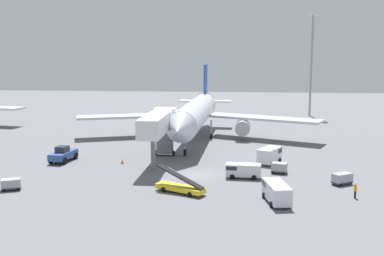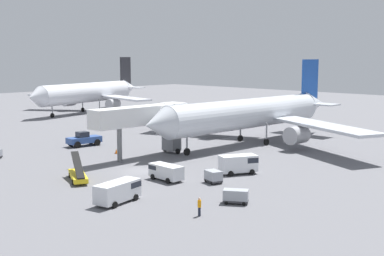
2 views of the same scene
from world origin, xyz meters
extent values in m
plane|color=slate|center=(0.00, 0.00, 0.00)|extent=(300.00, 300.00, 0.00)
cylinder|color=silver|center=(-2.80, 25.72, 5.28)|extent=(5.85, 35.08, 4.99)
cone|color=silver|center=(-3.28, 6.17, 5.28)|extent=(4.99, 4.26, 4.89)
cone|color=silver|center=(-2.29, 46.42, 5.66)|extent=(4.90, 6.56, 4.74)
cube|color=#1947A3|center=(-2.33, 44.81, 10.27)|extent=(0.48, 5.07, 7.98)
cube|color=silver|center=(0.65, 44.27, 5.90)|extent=(6.08, 3.83, 0.24)
cube|color=silver|center=(-5.33, 44.42, 5.90)|extent=(6.08, 3.83, 0.24)
cube|color=silver|center=(10.13, 28.73, 4.16)|extent=(22.85, 13.67, 0.44)
cube|color=silver|center=(-15.57, 29.37, 4.16)|extent=(23.04, 12.72, 0.44)
cylinder|color=#A8A8AD|center=(6.23, 27.44, 2.44)|extent=(2.95, 3.78, 2.86)
cylinder|color=#A8A8AD|center=(-11.74, 27.88, 2.44)|extent=(2.95, 3.78, 2.86)
cylinder|color=gray|center=(-3.14, 12.08, 2.17)|extent=(0.28, 0.28, 3.23)
cylinder|color=black|center=(-3.14, 12.08, 0.55)|extent=(0.38, 1.11, 1.10)
cylinder|color=gray|center=(0.12, 27.74, 2.17)|extent=(0.28, 0.28, 3.23)
cylinder|color=black|center=(0.12, 27.74, 0.55)|extent=(0.38, 1.11, 1.10)
cylinder|color=gray|center=(-5.62, 27.89, 2.17)|extent=(0.28, 0.28, 3.23)
cylinder|color=black|center=(-5.62, 27.89, 0.55)|extent=(0.38, 1.11, 1.10)
cube|color=silver|center=(-6.44, 4.79, 6.33)|extent=(3.00, 14.41, 2.70)
cube|color=red|center=(-7.96, 4.79, 6.33)|extent=(0.04, 12.11, 0.44)
cube|color=silver|center=(-6.44, 12.60, 6.33)|extent=(3.45, 2.80, 2.84)
cube|color=#232833|center=(-6.44, 13.90, 6.58)|extent=(3.30, 0.24, 0.90)
cube|color=slate|center=(-6.44, 12.00, 2.69)|extent=(2.55, 1.80, 4.58)
cylinder|color=black|center=(-7.86, 12.00, 0.40)|extent=(0.30, 0.80, 0.80)
cylinder|color=black|center=(-5.01, 12.00, 0.40)|extent=(0.30, 0.80, 0.80)
cylinder|color=slate|center=(-6.44, 1.91, 2.49)|extent=(0.70, 0.70, 4.98)
cube|color=#2D4C8E|center=(-21.29, 5.99, 1.04)|extent=(2.86, 5.85, 0.99)
cube|color=#232833|center=(-21.32, 5.71, 1.99)|extent=(1.78, 1.96, 0.90)
cylinder|color=black|center=(-20.40, 4.05, 0.55)|extent=(0.51, 1.14, 1.10)
cylinder|color=black|center=(-22.56, 4.28, 0.55)|extent=(0.51, 1.14, 1.10)
cylinder|color=black|center=(-20.02, 7.70, 0.55)|extent=(0.51, 1.14, 1.10)
cylinder|color=black|center=(-22.18, 7.93, 0.55)|extent=(0.51, 1.14, 1.10)
cube|color=yellow|center=(-1.20, -8.47, 0.57)|extent=(6.33, 4.30, 0.55)
cube|color=black|center=(-1.20, -8.47, 1.97)|extent=(6.03, 3.65, 2.18)
cylinder|color=black|center=(-3.23, -8.33, 0.30)|extent=(0.63, 0.47, 0.60)
cylinder|color=black|center=(-2.52, -6.92, 0.30)|extent=(0.63, 0.47, 0.60)
cylinder|color=black|center=(0.12, -10.02, 0.30)|extent=(0.63, 0.47, 0.60)
cylinder|color=black|center=(0.83, -8.61, 0.30)|extent=(0.63, 0.47, 0.60)
cube|color=silver|center=(6.29, -0.93, 1.10)|extent=(4.66, 2.03, 1.63)
cube|color=#1E232D|center=(4.73, -0.86, 1.46)|extent=(1.55, 1.91, 0.52)
cylinder|color=black|center=(4.83, -1.74, 0.34)|extent=(0.69, 0.36, 0.68)
cylinder|color=black|center=(4.91, 0.01, 0.34)|extent=(0.69, 0.36, 0.68)
cylinder|color=black|center=(7.67, -1.87, 0.34)|extent=(0.69, 0.36, 0.68)
cylinder|color=black|center=(7.75, -0.12, 0.34)|extent=(0.69, 0.36, 0.68)
cube|color=silver|center=(9.88, -11.02, 1.24)|extent=(3.01, 5.57, 1.90)
cube|color=#1E232D|center=(9.52, -9.26, 1.65)|extent=(2.32, 2.06, 0.61)
cylinder|color=black|center=(8.61, -9.61, 0.34)|extent=(0.49, 0.74, 0.68)
cylinder|color=black|center=(10.49, -9.23, 0.34)|extent=(0.49, 0.74, 0.68)
cylinder|color=black|center=(9.26, -12.82, 0.34)|extent=(0.49, 0.74, 0.68)
cylinder|color=black|center=(11.14, -12.44, 0.34)|extent=(0.49, 0.74, 0.68)
cube|color=white|center=(10.23, 7.91, 1.34)|extent=(3.99, 5.15, 2.09)
cube|color=#1E232D|center=(10.96, 9.34, 1.80)|extent=(2.57, 2.30, 0.67)
cylinder|color=black|center=(10.00, 9.67, 0.34)|extent=(0.64, 0.78, 0.68)
cylinder|color=black|center=(11.78, 8.76, 0.34)|extent=(0.64, 0.78, 0.68)
cylinder|color=black|center=(8.68, 7.06, 0.34)|extent=(0.64, 0.78, 0.68)
cylinder|color=black|center=(10.46, 6.16, 0.34)|extent=(0.64, 0.78, 0.68)
cube|color=#38383D|center=(18.67, -2.77, 0.29)|extent=(2.81, 2.46, 0.22)
cube|color=#999EA5|center=(18.67, -2.77, 0.92)|extent=(2.81, 2.46, 1.04)
cylinder|color=black|center=(18.26, -3.74, 0.18)|extent=(0.37, 0.30, 0.36)
cylinder|color=black|center=(17.61, -2.76, 0.18)|extent=(0.37, 0.30, 0.36)
cylinder|color=black|center=(19.74, -2.77, 0.18)|extent=(0.37, 0.30, 0.36)
cylinder|color=black|center=(19.09, -1.79, 0.18)|extent=(0.37, 0.30, 0.36)
cylinder|color=black|center=(-21.31, -8.56, 0.18)|extent=(0.38, 0.26, 0.36)
cube|color=#38383D|center=(11.24, 2.10, 0.29)|extent=(2.33, 1.91, 0.22)
cube|color=#999EA5|center=(11.24, 2.10, 0.94)|extent=(2.33, 1.91, 1.08)
cylinder|color=black|center=(10.38, 1.68, 0.18)|extent=(0.38, 0.21, 0.36)
cylinder|color=black|center=(10.73, 2.92, 0.18)|extent=(0.38, 0.21, 0.36)
cylinder|color=black|center=(11.74, 1.29, 0.18)|extent=(0.38, 0.21, 0.36)
cylinder|color=black|center=(12.10, 2.53, 0.18)|extent=(0.38, 0.21, 0.36)
cylinder|color=#1E2333|center=(18.93, -8.42, 0.43)|extent=(0.31, 0.31, 0.86)
cylinder|color=orange|center=(18.93, -8.42, 1.20)|extent=(0.42, 0.42, 0.68)
sphere|color=tan|center=(18.93, -8.42, 1.67)|extent=(0.23, 0.23, 0.23)
cube|color=black|center=(-11.90, 5.47, 0.01)|extent=(0.49, 0.49, 0.03)
cone|color=orange|center=(-11.90, 5.47, 0.38)|extent=(0.41, 0.41, 0.71)
cylinder|color=silver|center=(-63.76, 35.34, 5.36)|extent=(12.32, 31.40, 5.14)
cone|color=silver|center=(-59.66, 18.46, 5.36)|extent=(5.76, 4.76, 5.03)
cone|color=silver|center=(-68.10, 53.22, 5.74)|extent=(6.09, 6.71, 4.88)
cube|color=#232328|center=(-67.76, 51.83, 10.49)|extent=(1.41, 4.45, 8.22)
cube|color=silver|center=(-64.67, 52.16, 6.00)|extent=(6.76, 4.63, 0.24)
cube|color=silver|center=(-70.66, 50.70, 6.00)|extent=(6.76, 4.63, 0.24)
cube|color=silver|center=(-53.82, 40.51, 4.20)|extent=(19.14, 7.16, 0.44)
cube|color=silver|center=(-74.97, 35.38, 4.20)|extent=(17.80, 14.54, 0.44)
cylinder|color=#A8A8AD|center=(-56.66, 38.73, 2.63)|extent=(3.29, 3.86, 2.57)
cylinder|color=#A8A8AD|center=(-71.63, 35.10, 2.63)|extent=(3.29, 3.86, 2.57)
cylinder|color=gray|center=(-60.90, 23.57, 2.18)|extent=(0.28, 0.28, 3.26)
cylinder|color=black|center=(-60.90, 23.57, 0.55)|extent=(0.60, 1.15, 1.10)
cylinder|color=gray|center=(-61.33, 37.85, 2.18)|extent=(0.28, 0.28, 3.26)
cylinder|color=black|center=(-61.33, 37.85, 0.55)|extent=(0.60, 1.15, 1.10)
cylinder|color=gray|center=(-67.07, 36.46, 2.18)|extent=(0.28, 0.28, 3.26)
cylinder|color=black|center=(-67.07, 36.46, 0.55)|extent=(0.60, 1.15, 1.10)
camera|label=1|loc=(5.74, -60.45, 15.95)|focal=42.79mm
camera|label=2|loc=(51.43, -42.67, 14.90)|focal=48.69mm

